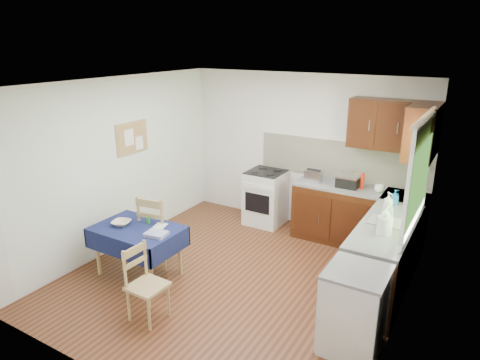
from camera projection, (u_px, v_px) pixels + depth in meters
The scene contains 33 objects.
floor at pixel (236, 278), 5.62m from camera, with size 4.20×4.20×0.00m, color #452212.
ceiling at pixel (235, 84), 4.84m from camera, with size 4.00×4.20×0.02m, color white.
wall_back at pixel (302, 151), 6.94m from camera, with size 4.00×0.02×2.50m, color silver.
wall_front at pixel (103, 260), 3.51m from camera, with size 4.00×0.02×2.50m, color silver.
wall_left at pixel (118, 165), 6.20m from camera, with size 0.02×4.20×2.50m, color white.
wall_right at pixel (407, 222), 4.26m from camera, with size 0.02×4.20×2.50m, color silver.
base_cabinets at pixel (368, 235), 5.85m from camera, with size 1.90×2.30×0.86m.
worktop_back at pixel (360, 189), 6.30m from camera, with size 1.90×0.60×0.04m, color slate.
worktop_right at pixel (387, 226), 5.05m from camera, with size 0.60×1.70×0.04m, color slate.
worktop_corner at pixel (406, 197), 5.99m from camera, with size 0.60×0.60×0.04m, color slate.
splashback at pixel (341, 160), 6.63m from camera, with size 2.70×0.02×0.60m, color white.
upper_cabinets at pixel (401, 127), 5.77m from camera, with size 1.20×0.85×0.70m.
stove at pixel (266, 197), 7.19m from camera, with size 0.60×0.61×0.92m.
window at pixel (421, 166), 4.72m from camera, with size 0.04×1.48×1.26m.
fridge at pixel (354, 310), 4.21m from camera, with size 0.58×0.60×0.89m.
corkboard at pixel (132, 138), 6.32m from camera, with size 0.04×0.62×0.47m.
dining_table at pixel (137, 235), 5.53m from camera, with size 1.12×0.76×0.68m.
chair_far at pixel (157, 228), 5.83m from camera, with size 0.51×0.51×1.02m.
chair_near at pixel (144, 281), 4.69m from camera, with size 0.39×0.39×0.86m.
toaster at pixel (314, 176), 6.56m from camera, with size 0.26×0.16×0.20m.
sandwich_press at pixel (348, 181), 6.32m from camera, with size 0.31×0.27×0.18m.
sauce_bottle at pixel (362, 181), 6.21m from camera, with size 0.05×0.05×0.24m, color red.
yellow_packet at pixel (357, 180), 6.38m from camera, with size 0.13×0.09×0.18m, color gold.
dish_rack at pixel (388, 221), 5.09m from camera, with size 0.43×0.32×0.20m.
kettle at pixel (385, 224), 4.76m from camera, with size 0.17×0.17×0.28m.
cup at pixel (379, 189), 6.10m from camera, with size 0.14×0.14×0.11m, color white.
soap_bottle_a at pixel (388, 205), 5.24m from camera, with size 0.12×0.12×0.31m, color silver.
soap_bottle_b at pixel (395, 197), 5.66m from camera, with size 0.09×0.09×0.19m, color #1C63A8.
soap_bottle_c at pixel (382, 225), 4.83m from camera, with size 0.12×0.12×0.16m, color #288F27.
plate_bowl at pixel (121, 223), 5.57m from camera, with size 0.23×0.23×0.06m, color beige.
book at pixel (154, 226), 5.54m from camera, with size 0.15×0.20×0.02m, color white.
spice_jar at pixel (148, 220), 5.60m from camera, with size 0.05×0.05×0.10m, color #258829.
tea_towel at pixel (156, 234), 5.27m from camera, with size 0.26×0.20×0.05m, color navy.
Camera 1 is at (2.57, -4.22, 2.97)m, focal length 32.00 mm.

